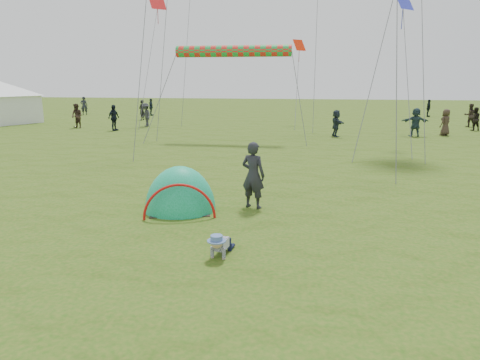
# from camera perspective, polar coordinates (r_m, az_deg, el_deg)

# --- Properties ---
(ground) EXTENTS (140.00, 140.00, 0.00)m
(ground) POSITION_cam_1_polar(r_m,az_deg,el_deg) (9.03, -1.72, -9.48)
(ground) COLOR #23540F
(crawling_toddler) EXTENTS (0.58, 0.75, 0.52)m
(crawling_toddler) POSITION_cam_1_polar(r_m,az_deg,el_deg) (8.72, -2.66, -8.50)
(crawling_toddler) COLOR black
(crawling_toddler) RESTS_ON ground
(popup_tent) EXTENTS (2.25, 2.01, 2.47)m
(popup_tent) POSITION_cam_1_polar(r_m,az_deg,el_deg) (11.79, -7.92, -4.07)
(popup_tent) COLOR #029440
(popup_tent) RESTS_ON ground
(standing_adult) EXTENTS (0.78, 0.64, 1.85)m
(standing_adult) POSITION_cam_1_polar(r_m,az_deg,el_deg) (11.72, 1.77, 0.65)
(standing_adult) COLOR #23242B
(standing_adult) RESTS_ON ground
(crowd_person_1) EXTENTS (1.03, 0.91, 1.76)m
(crowd_person_1) POSITION_cam_1_polar(r_m,az_deg,el_deg) (33.50, -20.92, 7.99)
(crowd_person_1) COLOR #392822
(crowd_person_1) RESTS_ON ground
(crowd_person_2) EXTENTS (0.54, 1.01, 1.64)m
(crowd_person_2) POSITION_cam_1_polar(r_m,az_deg,el_deg) (43.06, -11.78, 9.49)
(crowd_person_2) COLOR #1B2733
(crowd_person_2) RESTS_ON ground
(crowd_person_3) EXTENTS (1.26, 1.24, 1.74)m
(crowd_person_3) POSITION_cam_1_polar(r_m,az_deg,el_deg) (33.20, -12.43, 8.48)
(crowd_person_3) COLOR #2E2F34
(crowd_person_3) RESTS_ON ground
(crowd_person_4) EXTENTS (0.96, 0.94, 1.66)m
(crowd_person_4) POSITION_cam_1_polar(r_m,az_deg,el_deg) (30.11, 25.72, 6.94)
(crowd_person_4) COLOR #3A2C22
(crowd_person_4) RESTS_ON ground
(crowd_person_5) EXTENTS (0.94, 1.60, 1.65)m
(crowd_person_5) POSITION_cam_1_polar(r_m,az_deg,el_deg) (27.35, 12.69, 7.39)
(crowd_person_5) COLOR #24303C
(crowd_person_5) RESTS_ON ground
(crowd_person_6) EXTENTS (0.78, 0.69, 1.79)m
(crowd_person_6) POSITION_cam_1_polar(r_m,az_deg,el_deg) (45.86, -20.07, 9.29)
(crowd_person_6) COLOR #22242C
(crowd_person_6) RESTS_ON ground
(crowd_person_7) EXTENTS (0.85, 0.71, 1.59)m
(crowd_person_7) POSITION_cam_1_polar(r_m,az_deg,el_deg) (33.99, 28.81, 7.14)
(crowd_person_7) COLOR black
(crowd_person_7) RESTS_ON ground
(crowd_person_8) EXTENTS (0.68, 1.12, 1.78)m
(crowd_person_8) POSITION_cam_1_polar(r_m,az_deg,el_deg) (30.98, -16.48, 7.96)
(crowd_person_8) COLOR black
(crowd_person_8) RESTS_ON ground
(crowd_person_11) EXTENTS (1.67, 0.62, 1.77)m
(crowd_person_11) POSITION_cam_1_polar(r_m,az_deg,el_deg) (28.88, 22.36, 7.15)
(crowd_person_11) COLOR #283E47
(crowd_person_11) RESTS_ON ground
(crowd_person_12) EXTENTS (0.55, 0.71, 1.73)m
(crowd_person_12) POSITION_cam_1_polar(r_m,az_deg,el_deg) (38.47, -12.94, 9.08)
(crowd_person_12) COLOR black
(crowd_person_12) RESTS_ON ground
(crowd_person_13) EXTENTS (0.90, 0.74, 1.71)m
(crowd_person_13) POSITION_cam_1_polar(r_m,az_deg,el_deg) (36.53, 28.30, 7.61)
(crowd_person_13) COLOR #302720
(crowd_person_13) RESTS_ON ground
(crowd_person_14) EXTENTS (0.72, 1.02, 1.60)m
(crowd_person_14) POSITION_cam_1_polar(r_m,az_deg,el_deg) (44.75, 23.84, 8.76)
(crowd_person_14) COLOR black
(crowd_person_14) RESTS_ON ground
(rainbow_tube_kite) EXTENTS (6.49, 0.64, 0.64)m
(rainbow_tube_kite) POSITION_cam_1_polar(r_m,az_deg,el_deg) (24.86, -0.92, 16.81)
(rainbow_tube_kite) COLOR red
(diamond_kite_1) EXTENTS (1.06, 1.06, 0.87)m
(diamond_kite_1) POSITION_cam_1_polar(r_m,az_deg,el_deg) (35.25, 7.91, 17.39)
(diamond_kite_1) COLOR red
(diamond_kite_4) EXTENTS (1.22, 1.22, 1.00)m
(diamond_kite_4) POSITION_cam_1_polar(r_m,az_deg,el_deg) (25.44, 20.98, 21.50)
(diamond_kite_4) COLOR #2F36D3
(diamond_kite_6) EXTENTS (1.34, 1.34, 1.09)m
(diamond_kite_6) POSITION_cam_1_polar(r_m,az_deg,el_deg) (36.04, -10.97, 22.23)
(diamond_kite_6) COLOR red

